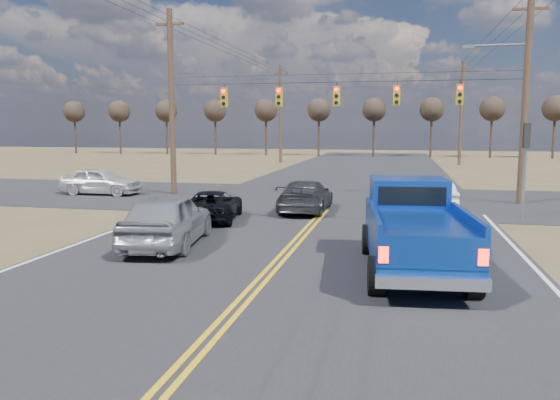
% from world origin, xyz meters
% --- Properties ---
extents(ground, '(160.00, 160.00, 0.00)m').
position_xyz_m(ground, '(0.00, 0.00, 0.00)').
color(ground, brown).
rests_on(ground, ground).
extents(road_main, '(14.00, 120.00, 0.02)m').
position_xyz_m(road_main, '(0.00, 10.00, 0.00)').
color(road_main, '#28282B').
rests_on(road_main, ground).
extents(road_cross, '(120.00, 12.00, 0.02)m').
position_xyz_m(road_cross, '(0.00, 18.00, 0.00)').
color(road_cross, '#28282B').
rests_on(road_cross, ground).
extents(signal_gantry, '(19.60, 4.83, 10.00)m').
position_xyz_m(signal_gantry, '(0.50, 17.79, 5.06)').
color(signal_gantry, '#473323').
rests_on(signal_gantry, ground).
extents(utility_poles, '(19.60, 58.32, 10.00)m').
position_xyz_m(utility_poles, '(0.00, 17.00, 5.23)').
color(utility_poles, '#473323').
rests_on(utility_poles, ground).
extents(treeline, '(87.00, 117.80, 7.40)m').
position_xyz_m(treeline, '(0.00, 26.96, 5.70)').
color(treeline, '#33261C').
rests_on(treeline, ground).
extents(pickup_truck, '(2.93, 6.35, 2.32)m').
position_xyz_m(pickup_truck, '(3.61, 4.14, 1.12)').
color(pickup_truck, black).
rests_on(pickup_truck, ground).
extents(silver_suv, '(2.69, 5.28, 1.72)m').
position_xyz_m(silver_suv, '(-3.88, 5.58, 0.86)').
color(silver_suv, '#93969A').
rests_on(silver_suv, ground).
extents(black_suv, '(2.65, 4.60, 1.21)m').
position_xyz_m(black_suv, '(-4.10, 10.47, 0.60)').
color(black_suv, black).
rests_on(black_suv, ground).
extents(white_car_queue, '(2.07, 4.24, 1.34)m').
position_xyz_m(white_car_queue, '(4.73, 15.50, 0.67)').
color(white_car_queue, white).
rests_on(white_car_queue, ground).
extents(dgrey_car_queue, '(1.99, 4.83, 1.40)m').
position_xyz_m(dgrey_car_queue, '(-0.80, 13.50, 0.70)').
color(dgrey_car_queue, '#333438').
rests_on(dgrey_car_queue, ground).
extents(cross_car_west, '(1.84, 4.47, 1.52)m').
position_xyz_m(cross_car_west, '(-12.95, 17.08, 0.76)').
color(cross_car_west, silver).
rests_on(cross_car_west, ground).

